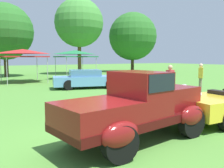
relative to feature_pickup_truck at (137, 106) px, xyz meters
The scene contains 10 objects.
ground_plane 1.17m from the feature_pickup_truck, 164.12° to the left, with size 120.00×120.00×0.00m, color #4C8433.
feature_pickup_truck is the anchor object (origin of this frame).
show_car_skyblue 10.54m from the feature_pickup_truck, 70.32° to the left, with size 4.78×2.89×1.22m.
spectator_near_truck 5.86m from the feature_pickup_truck, 36.97° to the left, with size 0.45×0.34×1.69m.
spectator_far_side 9.29m from the feature_pickup_truck, 29.00° to the left, with size 0.47×0.42×1.69m.
canopy_tent_center_field 16.26m from the feature_pickup_truck, 86.95° to the left, with size 3.37×3.37×2.71m.
canopy_tent_right_field 17.75m from the feature_pickup_truck, 71.17° to the left, with size 3.22×3.22×2.71m.
treeline_center 23.67m from the feature_pickup_truck, 88.40° to the left, with size 5.90×5.90×7.68m.
treeline_mid_right 25.19m from the feature_pickup_truck, 68.62° to the left, with size 5.87×5.87×9.12m.
treeline_far_right 29.13m from the feature_pickup_truck, 53.34° to the left, with size 6.63×6.63×8.26m.
Camera 1 is at (-2.88, -4.86, 2.04)m, focal length 39.21 mm.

